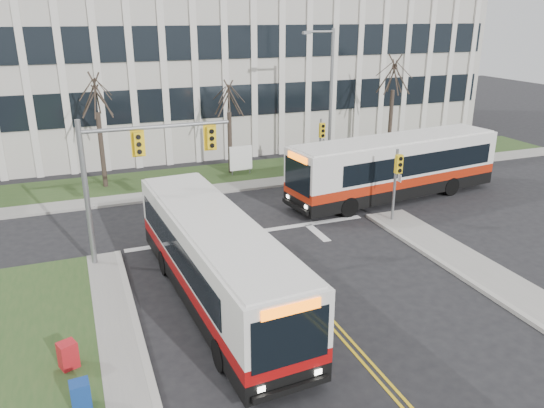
% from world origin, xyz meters
% --- Properties ---
extents(ground, '(120.00, 120.00, 0.00)m').
position_xyz_m(ground, '(0.00, 0.00, 0.00)').
color(ground, black).
rests_on(ground, ground).
extents(sidewalk_cross, '(44.00, 1.60, 0.14)m').
position_xyz_m(sidewalk_cross, '(5.00, 15.20, 0.07)').
color(sidewalk_cross, '#9E9B93').
rests_on(sidewalk_cross, ground).
extents(building_lawn, '(44.00, 5.00, 0.12)m').
position_xyz_m(building_lawn, '(5.00, 18.00, 0.06)').
color(building_lawn, '#2A481F').
rests_on(building_lawn, ground).
extents(office_building, '(40.00, 16.00, 12.00)m').
position_xyz_m(office_building, '(5.00, 30.00, 6.00)').
color(office_building, '#BBB5AC').
rests_on(office_building, ground).
extents(mast_arm_signal, '(6.11, 0.38, 6.20)m').
position_xyz_m(mast_arm_signal, '(-5.62, 7.16, 4.26)').
color(mast_arm_signal, slate).
rests_on(mast_arm_signal, ground).
extents(signal_pole_near, '(0.34, 0.39, 3.80)m').
position_xyz_m(signal_pole_near, '(7.20, 6.90, 2.50)').
color(signal_pole_near, slate).
rests_on(signal_pole_near, ground).
extents(signal_pole_far, '(0.34, 0.39, 3.80)m').
position_xyz_m(signal_pole_far, '(7.20, 15.40, 2.50)').
color(signal_pole_far, slate).
rests_on(signal_pole_far, ground).
extents(streetlight, '(2.15, 0.25, 9.20)m').
position_xyz_m(streetlight, '(8.03, 16.20, 5.19)').
color(streetlight, slate).
rests_on(streetlight, ground).
extents(directory_sign, '(1.50, 0.12, 2.00)m').
position_xyz_m(directory_sign, '(2.50, 17.50, 1.17)').
color(directory_sign, slate).
rests_on(directory_sign, ground).
extents(tree_left, '(1.80, 1.80, 7.70)m').
position_xyz_m(tree_left, '(-6.00, 18.00, 5.51)').
color(tree_left, '#42352B').
rests_on(tree_left, ground).
extents(tree_mid, '(1.80, 1.80, 6.82)m').
position_xyz_m(tree_mid, '(2.00, 18.20, 4.88)').
color(tree_mid, '#42352B').
rests_on(tree_mid, ground).
extents(tree_right, '(1.80, 1.80, 8.25)m').
position_xyz_m(tree_right, '(14.00, 18.00, 5.91)').
color(tree_right, '#42352B').
rests_on(tree_right, ground).
extents(bus_main, '(3.38, 12.13, 3.20)m').
position_xyz_m(bus_main, '(-3.28, 2.45, 1.60)').
color(bus_main, silver).
rests_on(bus_main, ground).
extents(bus_cross, '(13.18, 4.45, 3.45)m').
position_xyz_m(bus_cross, '(9.35, 10.23, 1.72)').
color(bus_cross, silver).
rests_on(bus_cross, ground).
extents(newspaper_box_blue, '(0.53, 0.48, 0.95)m').
position_xyz_m(newspaper_box_blue, '(-8.18, -1.85, 0.47)').
color(newspaper_box_blue, navy).
rests_on(newspaper_box_blue, ground).
extents(newspaper_box_red, '(0.63, 0.60, 0.95)m').
position_xyz_m(newspaper_box_red, '(-8.45, 0.15, 0.47)').
color(newspaper_box_red, '#AF161D').
rests_on(newspaper_box_red, ground).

